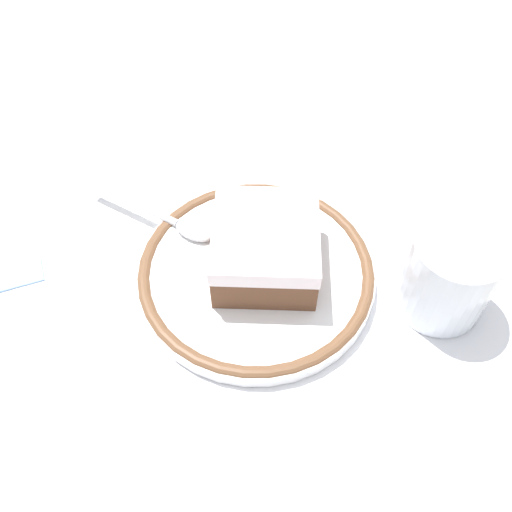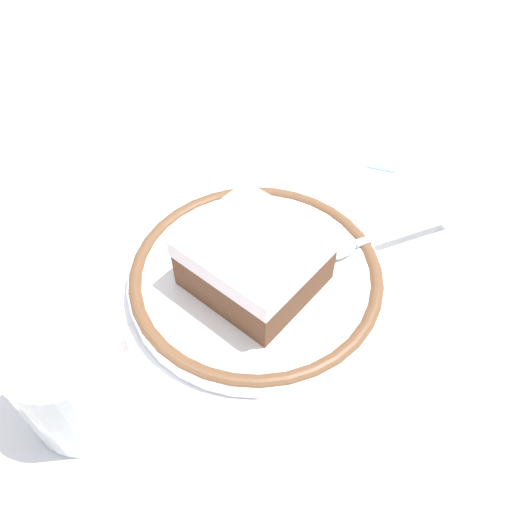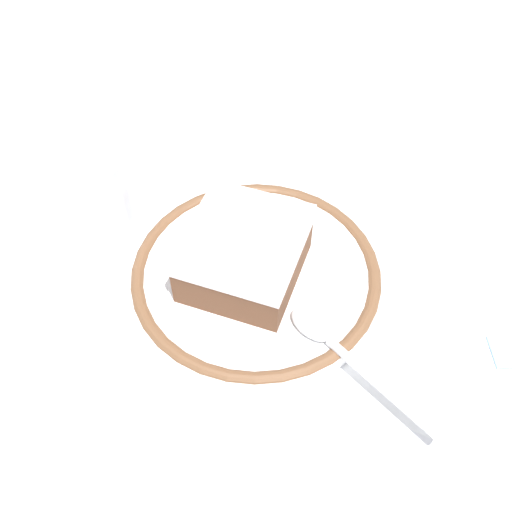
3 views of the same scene
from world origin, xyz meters
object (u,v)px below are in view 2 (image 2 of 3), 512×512
spoon (365,240)px  cup (77,381)px  plate (256,275)px  cake_slice (254,260)px  napkin (385,199)px  sugar_packet (385,154)px

spoon → cup: (0.24, -0.11, 0.02)m
plate → cake_slice: bearing=24.8°
cup → napkin: size_ratio=0.62×
sugar_packet → spoon: bearing=15.0°
spoon → cup: 0.26m
spoon → napkin: 0.08m
spoon → napkin: size_ratio=0.95×
cup → sugar_packet: (-0.39, 0.07, -0.03)m
plate → cup: size_ratio=2.62×
sugar_packet → napkin: bearing=23.2°
plate → sugar_packet: (-0.23, 0.03, -0.01)m
cup → napkin: cup is taller
plate → sugar_packet: bearing=173.3°
cup → napkin: (-0.32, 0.10, -0.03)m
cake_slice → sugar_packet: (-0.23, 0.02, -0.04)m
cup → sugar_packet: 0.39m
spoon → sugar_packet: (-0.15, -0.04, -0.02)m
spoon → sugar_packet: bearing=-165.0°
plate → sugar_packet: plate is taller
cup → sugar_packet: bearing=169.9°
spoon → plate: bearing=-39.6°
cake_slice → spoon: cake_slice is taller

